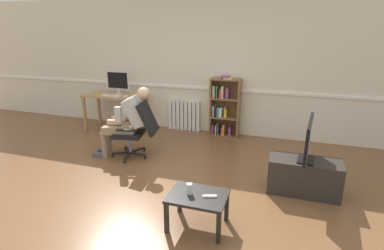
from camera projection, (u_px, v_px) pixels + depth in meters
name	position (u px, v px, depth m)	size (l,w,h in m)	color
ground_plane	(162.00, 191.00, 4.06)	(18.00, 18.00, 0.00)	brown
back_wall	(212.00, 67.00, 6.03)	(12.00, 0.13, 2.70)	beige
computer_desk	(115.00, 100.00, 6.38)	(1.31, 0.60, 0.76)	tan
imac_monitor	(118.00, 81.00, 6.32)	(0.51, 0.14, 0.48)	silver
keyboard	(111.00, 96.00, 6.21)	(0.44, 0.12, 0.02)	white
computer_mouse	(126.00, 96.00, 6.14)	(0.06, 0.10, 0.03)	white
bookshelf	(224.00, 108.00, 5.99)	(0.59, 0.29, 1.22)	brown
radiator	(184.00, 115.00, 6.42)	(0.70, 0.08, 0.64)	white
office_chair	(137.00, 128.00, 5.00)	(0.80, 0.63, 0.97)	black
person_seated	(127.00, 120.00, 4.98)	(1.03, 0.48, 1.21)	#937F60
tv_stand	(304.00, 176.00, 3.97)	(0.91, 0.41, 0.47)	#2D2823
tv_screen	(309.00, 140.00, 3.81)	(0.23, 0.81, 0.55)	black
coffee_table	(198.00, 200.00, 3.26)	(0.63, 0.47, 0.39)	black
drinking_glass	(189.00, 189.00, 3.24)	(0.07, 0.07, 0.12)	silver
spare_remote	(210.00, 196.00, 3.20)	(0.04, 0.15, 0.02)	white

